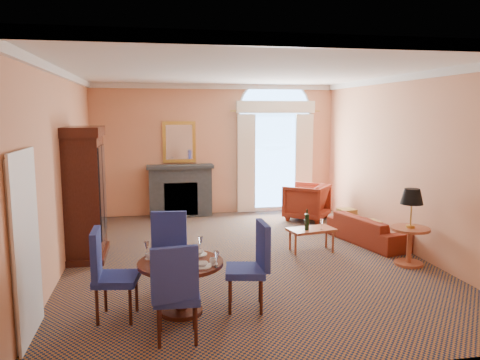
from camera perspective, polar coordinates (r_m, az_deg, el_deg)
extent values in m
plane|color=#13203B|center=(8.30, 0.65, -9.41)|extent=(7.50, 7.50, 0.00)
cube|color=tan|center=(11.65, -2.99, 3.72)|extent=(6.00, 0.04, 3.20)
cube|color=tan|center=(7.94, -21.07, 1.05)|extent=(0.04, 7.50, 3.20)
cube|color=tan|center=(9.05, 19.65, 1.94)|extent=(0.04, 7.50, 3.20)
cube|color=silver|center=(7.94, 0.69, 13.17)|extent=(6.00, 7.50, 0.04)
cube|color=silver|center=(7.94, 0.69, 12.74)|extent=(6.00, 7.50, 0.12)
cube|color=silver|center=(5.73, -24.63, -7.59)|extent=(0.08, 0.90, 2.06)
cube|color=#383F43|center=(11.49, -7.27, -1.42)|extent=(1.50, 0.40, 1.20)
cube|color=#383F43|center=(11.37, -7.32, 1.73)|extent=(1.60, 0.46, 0.08)
cube|color=gold|center=(11.52, -7.43, 4.61)|extent=(0.80, 0.04, 1.00)
cube|color=silver|center=(11.50, -7.42, 4.61)|extent=(0.64, 0.02, 0.84)
cube|color=silver|center=(11.95, 4.19, 2.15)|extent=(1.90, 0.04, 2.50)
cube|color=#90BFF1|center=(11.94, 4.20, 2.14)|extent=(1.70, 0.02, 2.30)
cylinder|color=silver|center=(11.89, 4.25, 8.15)|extent=(1.90, 0.04, 1.90)
cube|color=beige|center=(11.67, 0.77, 2.02)|extent=(0.45, 0.06, 2.45)
cube|color=beige|center=(12.06, 7.78, 2.14)|extent=(0.45, 0.06, 2.45)
cube|color=beige|center=(11.77, 4.41, 8.87)|extent=(2.00, 0.08, 0.30)
cube|color=black|center=(8.52, -18.37, -2.06)|extent=(0.58, 1.06, 2.11)
cube|color=black|center=(8.40, -18.72, 5.61)|extent=(0.65, 1.16, 0.17)
cube|color=black|center=(8.75, -18.06, -8.53)|extent=(0.65, 1.16, 0.11)
cylinder|color=black|center=(5.97, -7.26, -10.03)|extent=(1.07, 1.07, 0.04)
cylinder|color=black|center=(6.08, -7.20, -13.05)|extent=(0.14, 0.14, 0.63)
cylinder|color=black|center=(6.20, -7.15, -15.54)|extent=(0.54, 0.54, 0.05)
cylinder|color=silver|center=(6.21, -5.16, -9.00)|extent=(0.24, 0.24, 0.01)
imported|color=silver|center=(6.20, -5.16, -8.79)|extent=(0.15, 0.15, 0.04)
imported|color=silver|center=(6.33, -5.89, -8.32)|extent=(0.09, 0.09, 0.07)
cylinder|color=silver|center=(6.18, -9.66, -9.16)|extent=(0.24, 0.24, 0.01)
imported|color=silver|center=(6.18, -9.66, -8.94)|extent=(0.15, 0.15, 0.04)
imported|color=silver|center=(6.11, -11.05, -9.06)|extent=(0.09, 0.09, 0.07)
cylinder|color=silver|center=(5.73, -9.56, -10.59)|extent=(0.24, 0.24, 0.01)
imported|color=silver|center=(5.72, -9.56, -10.36)|extent=(0.15, 0.15, 0.04)
imported|color=silver|center=(5.58, -8.85, -10.71)|extent=(0.09, 0.09, 0.07)
cylinder|color=silver|center=(5.75, -4.68, -10.41)|extent=(0.24, 0.24, 0.01)
imported|color=silver|center=(5.74, -4.68, -10.18)|extent=(0.15, 0.15, 0.04)
imported|color=silver|center=(5.82, -3.29, -9.80)|extent=(0.09, 0.09, 0.07)
cube|color=navy|center=(6.65, -8.28, -9.50)|extent=(0.51, 0.51, 0.09)
cube|color=navy|center=(6.78, -8.65, -6.29)|extent=(0.51, 0.13, 0.60)
cylinder|color=black|center=(6.93, -6.63, -11.11)|extent=(0.04, 0.04, 0.46)
cylinder|color=black|center=(6.92, -9.94, -11.20)|extent=(0.04, 0.04, 0.46)
cylinder|color=black|center=(6.56, -6.42, -12.24)|extent=(0.04, 0.04, 0.46)
cylinder|color=black|center=(6.55, -9.93, -12.34)|extent=(0.04, 0.04, 0.46)
cube|color=navy|center=(5.39, -7.70, -13.82)|extent=(0.52, 0.52, 0.09)
cube|color=navy|center=(5.06, -7.96, -11.36)|extent=(0.51, 0.14, 0.60)
cylinder|color=black|center=(5.32, -9.83, -17.38)|extent=(0.04, 0.04, 0.46)
cylinder|color=black|center=(5.32, -5.40, -17.29)|extent=(0.04, 0.04, 0.46)
cylinder|color=black|center=(5.68, -9.72, -15.67)|extent=(0.04, 0.04, 0.46)
cylinder|color=black|center=(5.68, -5.60, -15.58)|extent=(0.04, 0.04, 0.46)
cube|color=navy|center=(6.11, 0.67, -11.02)|extent=(0.59, 0.59, 0.09)
cube|color=navy|center=(6.06, 2.83, -7.96)|extent=(0.08, 0.50, 0.60)
cylinder|color=black|center=(6.03, 2.61, -14.07)|extent=(0.04, 0.04, 0.46)
cylinder|color=black|center=(6.40, 2.46, -12.74)|extent=(0.04, 0.04, 0.46)
cylinder|color=black|center=(6.03, -1.24, -14.08)|extent=(0.04, 0.04, 0.46)
cylinder|color=black|center=(6.39, -1.15, -12.74)|extent=(0.04, 0.04, 0.46)
cube|color=navy|center=(6.03, -14.81, -11.60)|extent=(0.57, 0.57, 0.09)
cube|color=navy|center=(5.95, -17.15, -8.65)|extent=(0.08, 0.50, 0.60)
cylinder|color=black|center=(6.34, -16.08, -13.25)|extent=(0.04, 0.04, 0.46)
cylinder|color=black|center=(5.99, -17.03, -14.60)|extent=(0.04, 0.04, 0.46)
cylinder|color=black|center=(6.26, -12.50, -13.41)|extent=(0.04, 0.04, 0.46)
cylinder|color=black|center=(5.91, -13.22, -14.80)|extent=(0.04, 0.04, 0.46)
imported|color=maroon|center=(9.46, 15.49, -5.83)|extent=(1.13, 1.94, 0.53)
imported|color=maroon|center=(11.15, 8.11, -2.64)|extent=(1.30, 1.29, 0.85)
cube|color=#A55031|center=(8.66, 8.71, -6.02)|extent=(0.91, 0.61, 0.05)
cylinder|color=#A55031|center=(8.45, 6.78, -7.83)|extent=(0.04, 0.04, 0.37)
cylinder|color=#A55031|center=(8.68, 11.26, -7.50)|extent=(0.04, 0.04, 0.37)
cylinder|color=#A55031|center=(8.76, 6.12, -7.25)|extent=(0.04, 0.04, 0.37)
cylinder|color=#A55031|center=(8.98, 10.46, -6.94)|extent=(0.04, 0.04, 0.37)
cylinder|color=#A55031|center=(8.25, 20.04, -5.61)|extent=(0.63, 0.63, 0.04)
cylinder|color=#A55031|center=(8.33, 19.93, -7.73)|extent=(0.08, 0.08, 0.59)
cylinder|color=#A55031|center=(8.41, 19.84, -9.53)|extent=(0.46, 0.46, 0.04)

